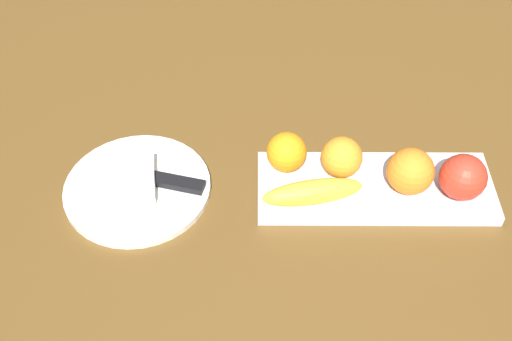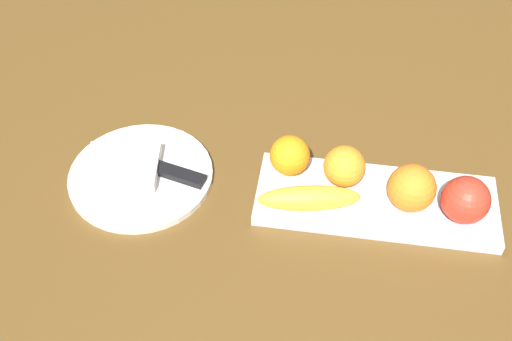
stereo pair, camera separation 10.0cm
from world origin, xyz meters
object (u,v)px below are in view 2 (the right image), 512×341
at_px(banana, 309,198).
at_px(dinner_plate, 141,176).
at_px(orange_near_apple, 344,168).
at_px(folded_napkin, 122,167).
at_px(fruit_tray, 376,201).
at_px(apple, 466,200).
at_px(orange_center, 290,155).
at_px(knife, 170,172).
at_px(orange_near_banana, 412,188).

distance_m(banana, dinner_plate, 0.28).
height_order(banana, dinner_plate, banana).
height_order(banana, orange_near_apple, orange_near_apple).
bearing_deg(orange_near_apple, folded_napkin, 3.80).
xyz_separation_m(fruit_tray, dinner_plate, (0.38, -0.00, -0.00)).
height_order(apple, orange_center, apple).
xyz_separation_m(orange_near_apple, folded_napkin, (0.36, 0.02, -0.03)).
bearing_deg(folded_napkin, banana, 173.39).
distance_m(banana, orange_near_apple, 0.08).
bearing_deg(knife, apple, -168.85).
distance_m(apple, knife, 0.46).
bearing_deg(banana, orange_center, -73.30).
bearing_deg(folded_napkin, orange_center, -171.90).
xyz_separation_m(banana, orange_near_banana, (-0.15, -0.03, 0.02)).
height_order(fruit_tray, orange_near_apple, orange_near_apple).
relative_size(fruit_tray, knife, 2.09).
height_order(fruit_tray, orange_near_banana, orange_near_banana).
distance_m(apple, banana, 0.23).
xyz_separation_m(apple, orange_center, (0.27, -0.06, -0.00)).
xyz_separation_m(orange_near_banana, dinner_plate, (0.43, -0.01, -0.05)).
xyz_separation_m(fruit_tray, orange_near_banana, (-0.05, 0.01, 0.05)).
distance_m(orange_near_banana, knife, 0.38).
bearing_deg(orange_center, orange_near_apple, 170.44).
distance_m(apple, orange_center, 0.28).
relative_size(apple, folded_napkin, 0.62).
xyz_separation_m(banana, knife, (0.23, -0.04, -0.02)).
bearing_deg(folded_napkin, apple, 177.98).
xyz_separation_m(banana, orange_center, (0.04, -0.07, 0.01)).
distance_m(orange_near_banana, folded_napkin, 0.46).
bearing_deg(orange_near_banana, knife, -1.87).
height_order(orange_near_banana, dinner_plate, orange_near_banana).
relative_size(banana, orange_near_banana, 2.12).
height_order(fruit_tray, banana, banana).
height_order(banana, orange_near_banana, orange_near_banana).
distance_m(orange_near_banana, dinner_plate, 0.43).
xyz_separation_m(orange_center, knife, (0.19, 0.03, -0.03)).
bearing_deg(knife, orange_center, -155.95).
distance_m(apple, dinner_plate, 0.51).
distance_m(fruit_tray, apple, 0.14).
xyz_separation_m(banana, orange_near_apple, (-0.05, -0.06, 0.01)).
relative_size(orange_near_apple, orange_center, 1.02).
height_order(apple, orange_near_banana, orange_near_banana).
height_order(orange_near_banana, folded_napkin, orange_near_banana).
bearing_deg(apple, orange_near_apple, -13.19).
bearing_deg(dinner_plate, apple, 177.87).
height_order(apple, orange_near_apple, apple).
xyz_separation_m(orange_near_apple, knife, (0.28, 0.02, -0.04)).
xyz_separation_m(orange_near_apple, orange_center, (0.09, -0.01, -0.00)).
distance_m(banana, orange_center, 0.08).
xyz_separation_m(apple, folded_napkin, (0.54, -0.02, -0.03)).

